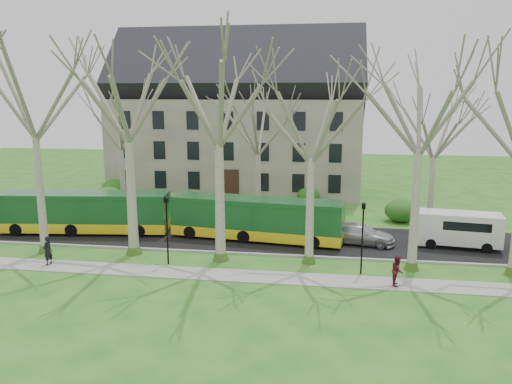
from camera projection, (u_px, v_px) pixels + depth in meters
ground at (264, 263)px, 31.76m from camera, size 120.00×120.00×0.00m
sidewalk at (258, 277)px, 29.33m from camera, size 70.00×2.00×0.06m
road at (274, 238)px, 37.09m from camera, size 80.00×8.00×0.06m
curb at (267, 255)px, 33.20m from camera, size 80.00×0.25×0.14m
building at (238, 117)px, 54.33m from camera, size 26.50×12.20×16.00m
tree_row_verge at (265, 153)px, 30.68m from camera, size 49.00×7.00×14.00m
tree_row_far at (266, 150)px, 41.45m from camera, size 33.00×7.00×12.00m
lamp_row at (262, 228)px, 30.28m from camera, size 36.22×0.22×4.30m
hedges at (234, 200)px, 45.81m from camera, size 30.60×8.60×2.00m
bus_lead at (85, 212)px, 38.36m from camera, size 13.02×4.09×3.20m
bus_follow at (257, 218)px, 36.50m from camera, size 12.82×4.23×3.15m
sedan at (360, 234)px, 35.57m from camera, size 5.15×2.83×1.41m
van_a at (458, 230)px, 34.70m from camera, size 5.81×2.72×2.44m
pedestrian_a at (48, 250)px, 31.18m from camera, size 0.54×0.73×1.83m
pedestrian_b at (397, 271)px, 27.84m from camera, size 0.76×0.91×1.69m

